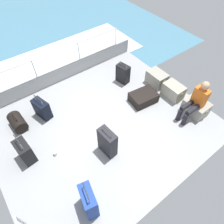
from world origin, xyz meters
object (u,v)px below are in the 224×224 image
(cargo_crate_1, at_px, (173,91))
(cargo_crate_2, at_px, (196,107))
(duffel_bag, at_px, (18,122))
(paper_cup, at_px, (55,153))
(suitcase_4, at_px, (123,74))
(suitcase_1, at_px, (25,152))
(passenger_seated, at_px, (196,100))
(suitcase_3, at_px, (143,97))
(suitcase_0, at_px, (42,109))
(cargo_crate_0, at_px, (157,78))
(suitcase_2, at_px, (89,201))
(suitcase_5, at_px, (107,142))

(cargo_crate_1, distance_m, cargo_crate_2, 0.76)
(duffel_bag, distance_m, paper_cup, 1.32)
(cargo_crate_2, height_order, duffel_bag, duffel_bag)
(suitcase_4, xyz_separation_m, paper_cup, (1.03, -2.79, -0.24))
(paper_cup, bearing_deg, cargo_crate_1, 84.79)
(paper_cup, bearing_deg, suitcase_1, -119.43)
(passenger_seated, bearing_deg, suitcase_3, -150.39)
(passenger_seated, xyz_separation_m, suitcase_0, (-2.29, -3.07, -0.30))
(suitcase_3, bearing_deg, cargo_crate_0, 110.13)
(cargo_crate_1, bearing_deg, suitcase_1, -98.63)
(cargo_crate_1, height_order, suitcase_2, suitcase_2)
(suitcase_4, height_order, duffel_bag, suitcase_4)
(passenger_seated, relative_size, suitcase_1, 1.38)
(cargo_crate_2, relative_size, suitcase_3, 0.82)
(passenger_seated, xyz_separation_m, suitcase_2, (0.33, -3.34, -0.21))
(suitcase_0, distance_m, paper_cup, 1.26)
(passenger_seated, xyz_separation_m, suitcase_3, (-1.12, -0.64, -0.43))
(cargo_crate_2, xyz_separation_m, suitcase_2, (0.33, -3.52, 0.17))
(suitcase_0, distance_m, suitcase_5, 1.98)
(passenger_seated, bearing_deg, suitcase_4, -164.79)
(suitcase_2, relative_size, duffel_bag, 1.66)
(cargo_crate_0, height_order, passenger_seated, passenger_seated)
(suitcase_0, height_order, suitcase_1, suitcase_1)
(suitcase_4, bearing_deg, suitcase_3, -3.74)
(cargo_crate_0, height_order, duffel_bag, duffel_bag)
(cargo_crate_1, bearing_deg, cargo_crate_0, 179.33)
(duffel_bag, bearing_deg, paper_cup, 15.90)
(suitcase_0, xyz_separation_m, suitcase_5, (1.85, 0.72, 0.10))
(cargo_crate_0, relative_size, cargo_crate_1, 1.02)
(suitcase_0, bearing_deg, cargo_crate_1, 64.57)
(suitcase_3, relative_size, suitcase_4, 1.14)
(cargo_crate_2, bearing_deg, suitcase_4, -160.34)
(cargo_crate_0, bearing_deg, cargo_crate_2, 0.97)
(suitcase_0, xyz_separation_m, suitcase_2, (2.62, -0.27, 0.09))
(cargo_crate_1, relative_size, suitcase_0, 0.88)
(cargo_crate_2, bearing_deg, suitcase_1, -108.65)
(suitcase_2, height_order, duffel_bag, suitcase_2)
(suitcase_5, bearing_deg, duffel_bag, -144.19)
(cargo_crate_2, relative_size, suitcase_4, 0.94)
(cargo_crate_0, relative_size, duffel_bag, 1.13)
(cargo_crate_1, height_order, suitcase_4, suitcase_4)
(suitcase_1, bearing_deg, cargo_crate_1, 81.37)
(cargo_crate_2, height_order, passenger_seated, passenger_seated)
(passenger_seated, distance_m, paper_cup, 3.57)
(suitcase_0, distance_m, suitcase_1, 1.23)
(suitcase_4, distance_m, duffel_bag, 3.16)
(suitcase_2, bearing_deg, cargo_crate_0, 116.50)
(cargo_crate_2, distance_m, passenger_seated, 0.41)
(suitcase_1, distance_m, paper_cup, 0.64)
(suitcase_1, bearing_deg, suitcase_0, 138.74)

